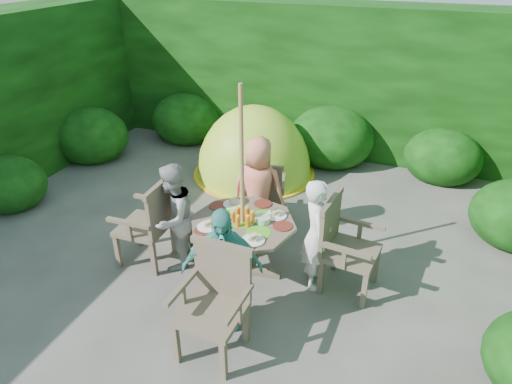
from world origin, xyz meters
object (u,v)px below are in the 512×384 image
(garden_chair_left, at_px, (150,222))
(dome_tent, at_px, (254,173))
(child_left, at_px, (174,217))
(garden_chair_right, at_px, (344,244))
(child_front, at_px, (222,269))
(patio_table, at_px, (243,230))
(parasol_pole, at_px, (242,188))
(child_back, at_px, (258,189))
(garden_chair_front, at_px, (215,300))
(child_right, at_px, (316,235))
(garden_chair_back, at_px, (264,192))

(garden_chair_left, distance_m, dome_tent, 2.68)
(child_left, bearing_deg, garden_chair_right, 98.38)
(garden_chair_left, height_order, dome_tent, dome_tent)
(child_front, bearing_deg, child_left, 120.82)
(child_left, bearing_deg, child_front, 52.68)
(dome_tent, bearing_deg, patio_table, -78.97)
(parasol_pole, bearing_deg, dome_tent, 108.72)
(child_front, relative_size, dome_tent, 0.58)
(patio_table, xyz_separation_m, dome_tent, (-0.83, 2.43, -0.58))
(garden_chair_left, relative_size, child_left, 0.80)
(patio_table, relative_size, child_back, 1.00)
(child_back, xyz_separation_m, dome_tent, (-0.71, 1.65, -0.67))
(garden_chair_right, bearing_deg, garden_chair_front, 150.89)
(child_front, bearing_deg, garden_chair_left, 129.89)
(child_right, bearing_deg, dome_tent, 13.81)
(child_front, bearing_deg, child_back, 75.82)
(child_right, height_order, child_back, child_back)
(child_left, xyz_separation_m, child_front, (0.91, -0.67, 0.02))
(parasol_pole, distance_m, garden_chair_left, 1.22)
(patio_table, bearing_deg, child_left, -171.31)
(child_right, xyz_separation_m, dome_tent, (-1.62, 2.32, -0.64))
(garden_chair_left, bearing_deg, child_right, 96.65)
(patio_table, relative_size, garden_chair_front, 1.33)
(garden_chair_right, bearing_deg, parasol_pole, 106.09)
(garden_chair_right, xyz_separation_m, garden_chair_left, (-2.15, -0.36, 0.00))
(garden_chair_right, distance_m, child_back, 1.35)
(garden_chair_right, height_order, garden_chair_front, garden_chair_right)
(child_back, bearing_deg, child_left, 48.10)
(garden_chair_front, bearing_deg, garden_chair_left, 146.35)
(garden_chair_left, bearing_deg, child_front, 60.42)
(garden_chair_front, bearing_deg, parasol_pole, 101.56)
(garden_chair_right, height_order, child_front, child_front)
(garden_chair_back, bearing_deg, garden_chair_left, 39.44)
(dome_tent, bearing_deg, garden_chair_front, -81.81)
(parasol_pole, relative_size, child_left, 1.73)
(child_left, height_order, child_back, child_back)
(dome_tent, bearing_deg, parasol_pole, -79.06)
(garden_chair_front, relative_size, child_right, 0.79)
(garden_chair_front, xyz_separation_m, child_left, (-0.97, 0.96, 0.10))
(parasol_pole, bearing_deg, garden_chair_back, 98.20)
(garden_chair_front, relative_size, child_back, 0.75)
(child_right, bearing_deg, garden_chair_back, 23.22)
(garden_chair_left, relative_size, dome_tent, 0.45)
(child_right, bearing_deg, garden_chair_front, 131.86)
(child_left, bearing_deg, parasol_pole, 97.68)
(garden_chair_front, height_order, child_left, child_left)
(garden_chair_left, bearing_deg, parasol_pole, 96.87)
(patio_table, bearing_deg, child_right, 8.56)
(child_back, bearing_deg, garden_chair_left, 39.71)
(patio_table, bearing_deg, child_back, 98.91)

